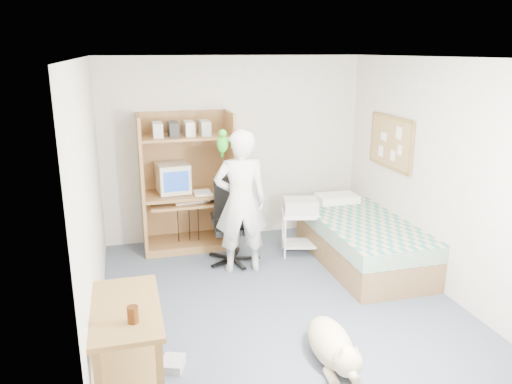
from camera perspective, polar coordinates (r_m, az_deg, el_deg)
floor at (r=5.50m, az=2.34°, el=-11.92°), size 4.00×4.00×0.00m
wall_back at (r=6.92m, az=-2.53°, el=4.94°), size 3.60×0.02×2.50m
wall_right at (r=5.83m, az=19.63°, el=1.92°), size 0.02×4.00×2.50m
wall_left at (r=4.82m, az=-18.33°, el=-0.76°), size 0.02×4.00×2.50m
ceiling at (r=4.86m, az=2.68°, el=15.11°), size 3.60×4.00×0.02m
computer_hutch at (r=6.65m, az=-7.87°, el=0.55°), size 1.20×0.63×1.80m
bed at (r=6.36m, az=11.97°, el=-5.43°), size 1.02×2.02×0.66m
side_desk at (r=4.01m, az=-14.44°, el=-15.80°), size 0.50×1.00×0.75m
corkboard at (r=6.51m, az=15.15°, el=5.50°), size 0.04×0.94×0.66m
office_chair at (r=6.26m, az=-2.75°, el=-4.65°), size 0.58×0.58×1.03m
person at (r=5.83m, az=-1.74°, el=-1.13°), size 0.67×0.48×1.72m
parrot at (r=5.63m, az=-3.83°, el=5.68°), size 0.13×0.22×0.35m
dog at (r=4.45m, az=8.75°, el=-16.92°), size 0.39×1.04×0.39m
printer_cart at (r=6.47m, az=5.07°, el=-3.96°), size 0.55×0.48×0.56m
printer at (r=6.38m, az=5.13°, el=-1.59°), size 0.48×0.41×0.18m
crt_monitor at (r=6.60m, az=-9.48°, el=1.62°), size 0.44×0.46×0.38m
keyboard at (r=6.54m, az=-7.35°, el=-1.06°), size 0.47×0.21×0.03m
pencil_cup at (r=6.62m, az=-4.54°, el=0.58°), size 0.08×0.08×0.12m
drink_glass at (r=3.64m, az=-13.89°, el=-13.44°), size 0.08×0.08×0.12m
floor_box_b at (r=4.46m, az=-9.48°, el=-18.82°), size 0.25×0.27×0.08m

